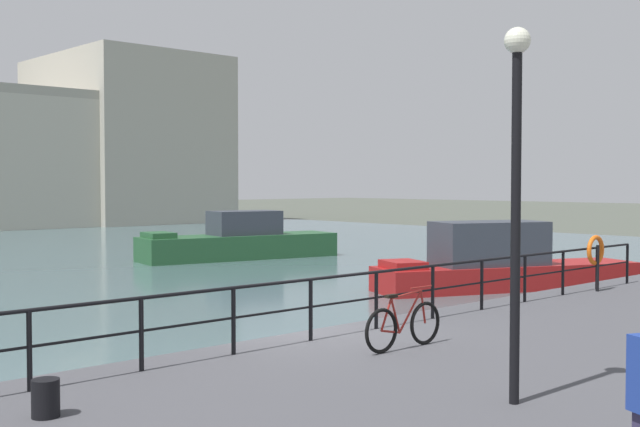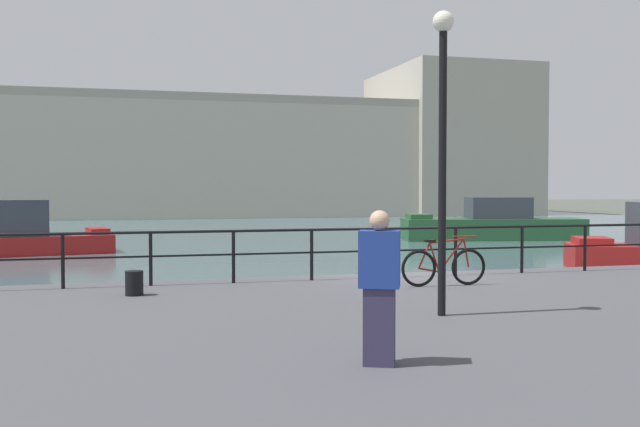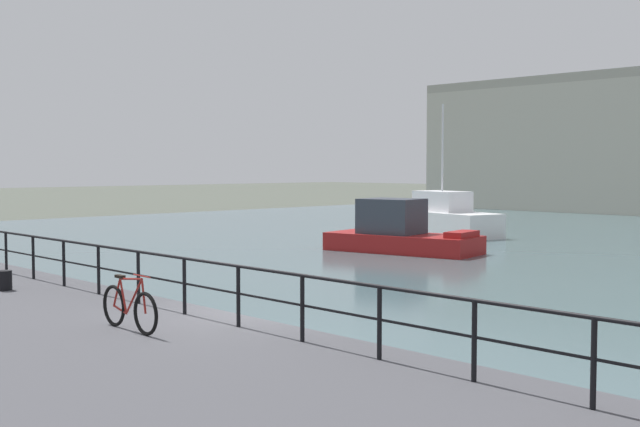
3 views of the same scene
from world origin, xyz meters
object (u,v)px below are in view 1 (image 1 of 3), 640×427
(mooring_bollard, at_px, (46,398))
(moored_cabin_cruiser, at_px, (499,264))
(life_ring_stand, at_px, (596,252))
(parked_bicycle, at_px, (404,325))
(quay_lamp_post, at_px, (516,164))
(moored_red_daysailer, at_px, (239,242))

(mooring_bollard, bearing_deg, moored_cabin_cruiser, 19.12)
(moored_cabin_cruiser, bearing_deg, life_ring_stand, 79.70)
(moored_cabin_cruiser, bearing_deg, parked_bicycle, 51.44)
(quay_lamp_post, bearing_deg, mooring_bollard, 143.04)
(moored_cabin_cruiser, bearing_deg, moored_red_daysailer, -67.14)
(moored_cabin_cruiser, relative_size, mooring_bollard, 20.63)
(moored_cabin_cruiser, height_order, mooring_bollard, moored_cabin_cruiser)
(mooring_bollard, xyz_separation_m, life_ring_stand, (14.62, 1.06, 0.75))
(mooring_bollard, height_order, quay_lamp_post, quay_lamp_post)
(life_ring_stand, distance_m, quay_lamp_post, 11.26)
(parked_bicycle, bearing_deg, quay_lamp_post, -114.42)
(moored_red_daysailer, xyz_separation_m, parked_bicycle, (-12.25, -20.64, 0.38))
(moored_red_daysailer, distance_m, quay_lamp_post, 27.51)
(moored_red_daysailer, xyz_separation_m, mooring_bollard, (-18.13, -20.35, 0.21))
(parked_bicycle, distance_m, life_ring_stand, 8.86)
(mooring_bollard, bearing_deg, quay_lamp_post, -36.96)
(mooring_bollard, bearing_deg, parked_bicycle, -2.87)
(parked_bicycle, xyz_separation_m, quay_lamp_post, (-1.44, -3.05, 2.53))
(life_ring_stand, relative_size, quay_lamp_post, 0.31)
(quay_lamp_post, bearing_deg, parked_bicycle, 64.72)
(mooring_bollard, distance_m, quay_lamp_post, 6.18)
(moored_cabin_cruiser, distance_m, quay_lamp_post, 16.90)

